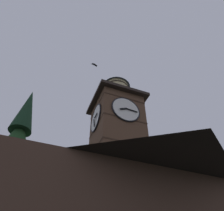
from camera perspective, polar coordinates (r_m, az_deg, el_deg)
clock_tower at (r=16.80m, az=1.19°, el=-3.53°), size 3.83×3.83×8.32m
flying_bird_high at (r=24.54m, az=-4.41°, el=10.12°), size 0.66×0.31×0.14m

